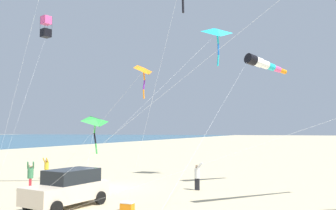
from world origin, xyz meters
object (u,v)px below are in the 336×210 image
Objects in this scene: kite_windsock_checkered_midright at (262,63)px; kite_box_striped_overhead at (46,27)px; kite_delta_long_streamer_left at (217,32)px; person_adult_flyer at (197,175)px; cooler_box at (127,206)px; parked_car at (68,188)px; person_child_green_jacket at (30,175)px; kite_delta_yellow_midlevel at (144,71)px; person_child_grey_jacket at (46,167)px; kite_delta_black_fish_shape at (96,122)px.

kite_windsock_checkered_midright is 0.91× the size of kite_box_striped_overhead.
person_adult_flyer is at bearing -90.76° from kite_delta_long_streamer_left.
person_adult_flyer is (1.49, 6.86, 0.75)m from cooler_box.
parked_car is 2.43× the size of person_child_green_jacket.
kite_delta_yellow_midlevel reaches higher than person_child_green_jacket.
kite_delta_yellow_midlevel is (10.96, -5.51, 6.18)m from person_child_grey_jacket.
person_child_grey_jacket is at bearing 134.63° from parked_car.
cooler_box is 8.75m from person_child_green_jacket.
person_child_green_jacket is 0.13× the size of kite_box_striped_overhead.
kite_delta_yellow_midlevel is (8.02, -0.44, 6.08)m from person_child_green_jacket.
person_adult_flyer is 12.41m from kite_delta_long_streamer_left.
kite_delta_black_fish_shape is at bearing 143.38° from kite_delta_yellow_midlevel.
kite_delta_black_fish_shape is at bearing -161.14° from kite_windsock_checkered_midright.
person_child_green_jacket is at bearing -59.90° from person_child_grey_jacket.
person_adult_flyer is 9.22m from kite_windsock_checkered_midright.
cooler_box is 7.06m from person_adult_flyer.
person_child_grey_jacket is 0.11× the size of kite_box_striped_overhead.
kite_windsock_checkered_midright is 1.55× the size of kite_delta_yellow_midlevel.
person_child_green_jacket is at bearing 176.83° from kite_delta_yellow_midlevel.
kite_windsock_checkered_midright is (3.81, 3.54, 7.62)m from person_adult_flyer.
kite_windsock_checkered_midright is at bearing 51.70° from parked_car.
kite_delta_yellow_midlevel is at bearing -36.62° from kite_delta_black_fish_shape.
parked_car is 17.70m from kite_delta_long_streamer_left.
kite_delta_black_fish_shape is (-2.78, 6.87, 3.48)m from parked_car.
kite_delta_long_streamer_left is 1.41× the size of kite_delta_yellow_midlevel.
kite_box_striped_overhead reaches higher than person_child_green_jacket.
kite_windsock_checkered_midright reaches higher than kite_delta_yellow_midlevel.
parked_car is 15.63m from kite_windsock_checkered_midright.
person_child_green_jacket is at bearing 148.89° from parked_car.
kite_delta_yellow_midlevel reaches higher than person_child_grey_jacket.
parked_car is 2.59× the size of person_adult_flyer.
person_child_grey_jacket is 0.12× the size of kite_windsock_checkered_midright.
person_adult_flyer is 0.12× the size of kite_box_striped_overhead.
kite_box_striped_overhead reaches higher than kite_delta_long_streamer_left.
kite_delta_black_fish_shape is (5.26, -1.27, 3.51)m from person_child_grey_jacket.
kite_windsock_checkered_midright reaches higher than cooler_box.
kite_windsock_checkered_midright is at bearing 63.01° from cooler_box.
kite_box_striped_overhead is at bearing 174.46° from kite_windsock_checkered_midright.
person_child_green_jacket is at bearing -134.36° from kite_delta_long_streamer_left.
kite_windsock_checkered_midright is at bearing 55.55° from kite_delta_yellow_midlevel.
kite_delta_long_streamer_left reaches higher than kite_delta_yellow_midlevel.
person_adult_flyer is 0.24× the size of kite_delta_black_fish_shape.
kite_delta_yellow_midlevel is at bearing -124.45° from kite_windsock_checkered_midright.
kite_windsock_checkered_midright is at bearing 18.86° from kite_delta_black_fish_shape.
kite_delta_black_fish_shape is at bearing 58.49° from person_child_green_jacket.
person_child_green_jacket is 5.60m from kite_delta_black_fish_shape.
kite_delta_yellow_midlevel is (-5.54, -8.07, -1.47)m from kite_windsock_checkered_midright.
kite_box_striped_overhead reaches higher than kite_delta_yellow_midlevel.
cooler_box is at bearing -84.08° from kite_delta_yellow_midlevel.
kite_delta_black_fish_shape is (2.32, 3.79, 3.40)m from person_child_green_jacket.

